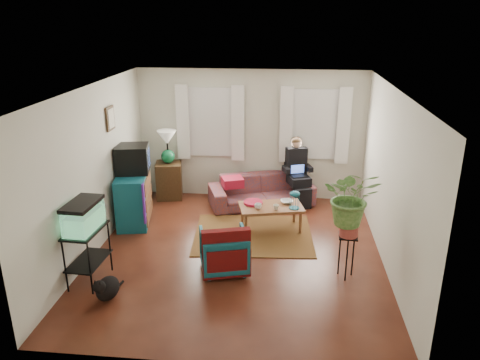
# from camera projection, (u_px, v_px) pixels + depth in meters

# --- Properties ---
(floor) EXTENTS (4.50, 5.00, 0.01)m
(floor) POSITION_uv_depth(u_px,v_px,m) (237.00, 253.00, 7.44)
(floor) COLOR #4F2B14
(floor) RESTS_ON ground
(ceiling) EXTENTS (4.50, 5.00, 0.01)m
(ceiling) POSITION_uv_depth(u_px,v_px,m) (237.00, 89.00, 6.56)
(ceiling) COLOR white
(ceiling) RESTS_ON wall_back
(wall_back) EXTENTS (4.50, 0.01, 2.60)m
(wall_back) POSITION_uv_depth(u_px,v_px,m) (251.00, 135.00, 9.34)
(wall_back) COLOR silver
(wall_back) RESTS_ON floor
(wall_front) EXTENTS (4.50, 0.01, 2.60)m
(wall_front) POSITION_uv_depth(u_px,v_px,m) (210.00, 259.00, 4.66)
(wall_front) COLOR silver
(wall_front) RESTS_ON floor
(wall_left) EXTENTS (0.01, 5.00, 2.60)m
(wall_left) POSITION_uv_depth(u_px,v_px,m) (93.00, 172.00, 7.22)
(wall_left) COLOR silver
(wall_left) RESTS_ON floor
(wall_right) EXTENTS (0.01, 5.00, 2.60)m
(wall_right) POSITION_uv_depth(u_px,v_px,m) (391.00, 182.00, 6.78)
(wall_right) COLOR silver
(wall_right) RESTS_ON floor
(window_left) EXTENTS (1.08, 0.04, 1.38)m
(window_left) POSITION_uv_depth(u_px,v_px,m) (211.00, 122.00, 9.31)
(window_left) COLOR white
(window_left) RESTS_ON wall_back
(window_right) EXTENTS (1.08, 0.04, 1.38)m
(window_right) POSITION_uv_depth(u_px,v_px,m) (315.00, 125.00, 9.11)
(window_right) COLOR white
(window_right) RESTS_ON wall_back
(curtains_left) EXTENTS (1.36, 0.06, 1.50)m
(curtains_left) POSITION_uv_depth(u_px,v_px,m) (210.00, 123.00, 9.24)
(curtains_left) COLOR white
(curtains_left) RESTS_ON wall_back
(curtains_right) EXTENTS (1.36, 0.06, 1.50)m
(curtains_right) POSITION_uv_depth(u_px,v_px,m) (315.00, 126.00, 9.04)
(curtains_right) COLOR white
(curtains_right) RESTS_ON wall_back
(picture_frame) EXTENTS (0.04, 0.32, 0.40)m
(picture_frame) POSITION_uv_depth(u_px,v_px,m) (111.00, 118.00, 7.79)
(picture_frame) COLOR #3D2616
(picture_frame) RESTS_ON wall_left
(area_rug) EXTENTS (2.11, 1.74, 0.01)m
(area_rug) POSITION_uv_depth(u_px,v_px,m) (253.00, 235.00, 8.05)
(area_rug) COLOR brown
(area_rug) RESTS_ON floor
(sofa) EXTENTS (2.17, 1.41, 0.79)m
(sofa) POSITION_uv_depth(u_px,v_px,m) (262.00, 186.00, 9.20)
(sofa) COLOR brown
(sofa) RESTS_ON floor
(seated_person) EXTENTS (0.68, 0.75, 1.20)m
(seated_person) POSITION_uv_depth(u_px,v_px,m) (297.00, 173.00, 9.29)
(seated_person) COLOR black
(seated_person) RESTS_ON sofa
(side_table) EXTENTS (0.60, 0.60, 0.74)m
(side_table) POSITION_uv_depth(u_px,v_px,m) (169.00, 180.00, 9.58)
(side_table) COLOR #382715
(side_table) RESTS_ON floor
(table_lamp) EXTENTS (0.45, 0.45, 0.68)m
(table_lamp) POSITION_uv_depth(u_px,v_px,m) (167.00, 148.00, 9.34)
(table_lamp) COLOR white
(table_lamp) RESTS_ON side_table
(dresser) EXTENTS (0.70, 1.11, 0.93)m
(dresser) POSITION_uv_depth(u_px,v_px,m) (134.00, 198.00, 8.41)
(dresser) COLOR #12646D
(dresser) RESTS_ON floor
(crt_tv) EXTENTS (0.65, 0.61, 0.49)m
(crt_tv) POSITION_uv_depth(u_px,v_px,m) (132.00, 159.00, 8.27)
(crt_tv) COLOR black
(crt_tv) RESTS_ON dresser
(aquarium_stand) EXTENTS (0.44, 0.74, 0.80)m
(aquarium_stand) POSITION_uv_depth(u_px,v_px,m) (88.00, 255.00, 6.56)
(aquarium_stand) COLOR black
(aquarium_stand) RESTS_ON floor
(aquarium) EXTENTS (0.40, 0.67, 0.42)m
(aquarium) POSITION_uv_depth(u_px,v_px,m) (83.00, 216.00, 6.35)
(aquarium) COLOR #7FD899
(aquarium) RESTS_ON aquarium_stand
(black_cat) EXTENTS (0.37, 0.49, 0.38)m
(black_cat) POSITION_uv_depth(u_px,v_px,m) (107.00, 286.00, 6.21)
(black_cat) COLOR black
(black_cat) RESTS_ON floor
(armchair) EXTENTS (0.81, 0.78, 0.68)m
(armchair) POSITION_uv_depth(u_px,v_px,m) (224.00, 249.00, 6.87)
(armchair) COLOR #136B74
(armchair) RESTS_ON floor
(serape_throw) EXTENTS (0.71, 0.34, 0.56)m
(serape_throw) POSITION_uv_depth(u_px,v_px,m) (226.00, 249.00, 6.57)
(serape_throw) COLOR #9E0A0A
(serape_throw) RESTS_ON armchair
(coffee_table) EXTENTS (1.19, 0.82, 0.45)m
(coffee_table) POSITION_uv_depth(u_px,v_px,m) (271.00, 218.00, 8.19)
(coffee_table) COLOR brown
(coffee_table) RESTS_ON floor
(cup_a) EXTENTS (0.15, 0.15, 0.10)m
(cup_a) POSITION_uv_depth(u_px,v_px,m) (258.00, 206.00, 7.97)
(cup_a) COLOR white
(cup_a) RESTS_ON coffee_table
(cup_b) EXTENTS (0.12, 0.12, 0.09)m
(cup_b) POSITION_uv_depth(u_px,v_px,m) (276.00, 207.00, 7.93)
(cup_b) COLOR beige
(cup_b) RESTS_ON coffee_table
(bowl) EXTENTS (0.26, 0.26, 0.05)m
(bowl) POSITION_uv_depth(u_px,v_px,m) (287.00, 202.00, 8.23)
(bowl) COLOR white
(bowl) RESTS_ON coffee_table
(snack_tray) EXTENTS (0.40, 0.40, 0.04)m
(snack_tray) POSITION_uv_depth(u_px,v_px,m) (253.00, 202.00, 8.21)
(snack_tray) COLOR #B21414
(snack_tray) RESTS_ON coffee_table
(birdcage) EXTENTS (0.21, 0.21, 0.32)m
(birdcage) POSITION_uv_depth(u_px,v_px,m) (295.00, 200.00, 7.96)
(birdcage) COLOR #115B6B
(birdcage) RESTS_ON coffee_table
(plant_stand) EXTENTS (0.30, 0.30, 0.66)m
(plant_stand) POSITION_uv_depth(u_px,v_px,m) (346.00, 256.00, 6.68)
(plant_stand) COLOR black
(plant_stand) RESTS_ON floor
(potted_plant) EXTENTS (0.79, 0.70, 0.84)m
(potted_plant) POSITION_uv_depth(u_px,v_px,m) (351.00, 206.00, 6.42)
(potted_plant) COLOR #599947
(potted_plant) RESTS_ON plant_stand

